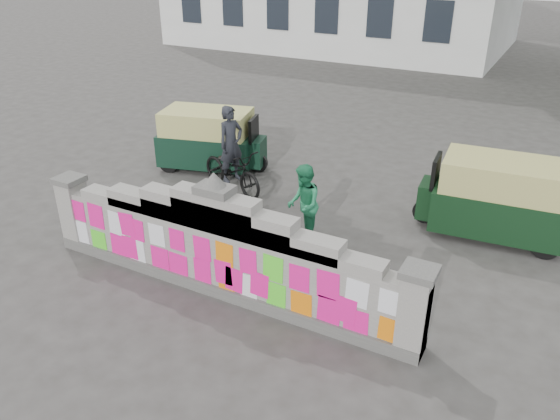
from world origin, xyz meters
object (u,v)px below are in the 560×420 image
(cyclist_rider, at_px, (231,155))
(rickshaw_right, at_px, (496,197))
(pedestrian, at_px, (303,205))
(cyclist_bike, at_px, (232,170))
(rickshaw_left, at_px, (210,139))

(cyclist_rider, height_order, rickshaw_right, cyclist_rider)
(pedestrian, bearing_deg, cyclist_rider, -147.40)
(cyclist_rider, distance_m, pedestrian, 2.66)
(cyclist_bike, bearing_deg, rickshaw_right, -64.34)
(cyclist_rider, distance_m, rickshaw_left, 1.45)
(cyclist_bike, bearing_deg, cyclist_rider, 0.00)
(cyclist_bike, distance_m, cyclist_rider, 0.34)
(cyclist_rider, height_order, rickshaw_left, cyclist_rider)
(pedestrian, distance_m, rickshaw_left, 4.10)
(rickshaw_left, bearing_deg, cyclist_rider, -51.79)
(pedestrian, xyz_separation_m, rickshaw_left, (-3.49, 2.15, -0.01))
(cyclist_bike, relative_size, rickshaw_right, 0.68)
(cyclist_rider, relative_size, rickshaw_right, 0.61)
(cyclist_bike, relative_size, cyclist_rider, 1.12)
(cyclist_rider, xyz_separation_m, rickshaw_left, (-1.16, 0.87, -0.09))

